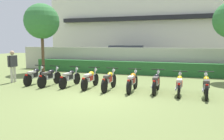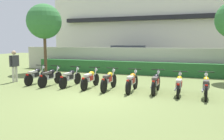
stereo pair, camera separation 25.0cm
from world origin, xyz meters
TOP-DOWN VIEW (x-y plane):
  - ground at (0.00, 0.00)m, footprint 60.00×60.00m
  - building at (0.00, 15.65)m, footprint 20.02×6.50m
  - compound_wall at (0.00, 7.97)m, footprint 19.02×0.30m
  - hedge_row at (0.00, 7.27)m, footprint 15.22×0.70m
  - parked_car at (-1.38, 10.31)m, footprint 4.72×2.61m
  - tree_near_inspector at (-6.50, 5.99)m, footprint 2.44×2.44m
  - motorcycle_in_row_0 at (-4.11, 1.91)m, footprint 0.60×1.83m
  - motorcycle_in_row_1 at (-3.13, 1.76)m, footprint 0.60×1.90m
  - motorcycle_in_row_2 at (-2.09, 1.92)m, footprint 0.60×1.92m
  - motorcycle_in_row_3 at (-0.99, 1.88)m, footprint 0.60×1.93m
  - motorcycle_in_row_4 at (-0.00, 1.75)m, footprint 0.60×1.93m
  - motorcycle_in_row_5 at (1.06, 1.80)m, footprint 0.60×1.87m
  - motorcycle_in_row_6 at (2.08, 1.92)m, footprint 0.60×1.84m
  - motorcycle_in_row_7 at (3.04, 1.80)m, footprint 0.60×1.79m
  - motorcycle_in_row_8 at (4.06, 1.75)m, footprint 0.60×1.92m
  - inspector_person at (-5.57, 1.99)m, footprint 0.23×0.69m

SIDE VIEW (x-z plane):
  - ground at x=0.00m, z-range 0.00..0.00m
  - hedge_row at x=0.00m, z-range 0.00..0.85m
  - motorcycle_in_row_7 at x=3.04m, z-range -0.03..0.91m
  - motorcycle_in_row_2 at x=-2.09m, z-range -0.03..0.91m
  - motorcycle_in_row_3 at x=-0.99m, z-range -0.03..0.92m
  - motorcycle_in_row_0 at x=-4.11m, z-range -0.03..0.92m
  - motorcycle_in_row_1 at x=-3.13m, z-range -0.03..0.93m
  - motorcycle_in_row_5 at x=1.06m, z-range -0.03..0.94m
  - motorcycle_in_row_6 at x=2.08m, z-range -0.03..0.94m
  - motorcycle_in_row_4 at x=0.00m, z-range -0.03..0.94m
  - motorcycle_in_row_8 at x=4.06m, z-range -0.03..0.94m
  - compound_wall at x=0.00m, z-range 0.00..1.77m
  - parked_car at x=-1.38m, z-range -0.01..1.88m
  - inspector_person at x=-5.57m, z-range 0.16..1.87m
  - tree_near_inspector at x=-6.50m, z-range 1.17..6.00m
  - building at x=0.00m, z-range 0.00..8.01m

